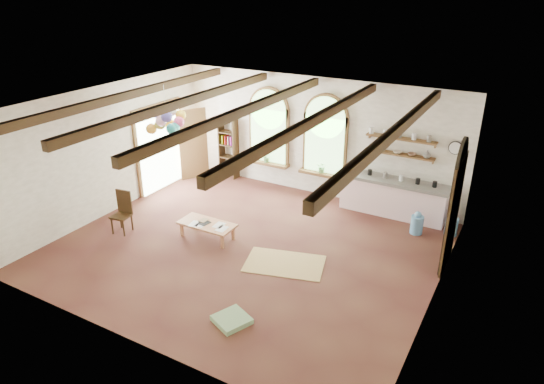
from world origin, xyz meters
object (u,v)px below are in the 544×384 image
Objects in this scene: kitchen_counter at (393,197)px; side_chair at (122,220)px; coffee_table at (207,225)px; balloon_cluster at (166,121)px.

kitchen_counter is 2.68× the size of side_chair.
coffee_table is 1.13× the size of balloon_cluster.
balloon_cluster is (-5.05, -2.40, 1.86)m from kitchen_counter.
kitchen_counter is 4.68m from coffee_table.
coffee_table is 2.78m from balloon_cluster.
coffee_table is at bearing -27.01° from balloon_cluster.
balloon_cluster is at bearing 152.99° from coffee_table.
coffee_table is at bearing 20.62° from side_chair.
side_chair reaches higher than coffee_table.
balloon_cluster reaches higher than kitchen_counter.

